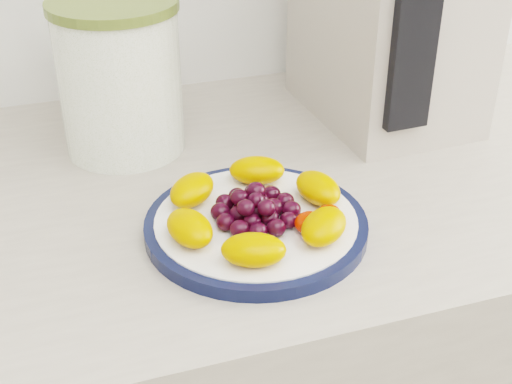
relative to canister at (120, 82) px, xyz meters
name	(u,v)px	position (x,y,z in m)	size (l,w,h in m)	color
plate_rim	(256,226)	(0.10, -0.24, -0.08)	(0.24, 0.24, 0.01)	#0D1433
plate_face	(256,225)	(0.10, -0.24, -0.08)	(0.22, 0.22, 0.02)	white
canister	(120,82)	(0.00, 0.00, 0.00)	(0.15, 0.15, 0.18)	#576D21
canister_lid	(112,5)	(0.00, 0.00, 0.10)	(0.16, 0.16, 0.01)	#5D692D
appliance_body	(391,0)	(0.37, -0.01, 0.07)	(0.19, 0.26, 0.32)	#ADA295
appliance_panel	(415,31)	(0.32, -0.14, 0.08)	(0.06, 0.02, 0.24)	black
fruit_plate	(260,209)	(0.10, -0.25, -0.06)	(0.21, 0.21, 0.03)	#D07100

